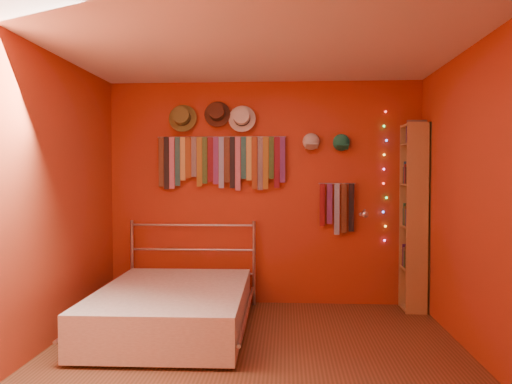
% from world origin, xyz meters
% --- Properties ---
extents(ground, '(3.50, 3.50, 0.00)m').
position_xyz_m(ground, '(0.00, 0.00, 0.00)').
color(ground, brown).
rests_on(ground, ground).
extents(back_wall, '(3.50, 0.02, 2.50)m').
position_xyz_m(back_wall, '(0.00, 1.75, 1.25)').
color(back_wall, '#A7351A').
rests_on(back_wall, ground).
extents(right_wall, '(0.02, 3.50, 2.50)m').
position_xyz_m(right_wall, '(1.75, 0.00, 1.25)').
color(right_wall, '#A7351A').
rests_on(right_wall, ground).
extents(left_wall, '(0.02, 3.50, 2.50)m').
position_xyz_m(left_wall, '(-1.75, 0.00, 1.25)').
color(left_wall, '#A7351A').
rests_on(left_wall, ground).
extents(ceiling, '(3.50, 3.50, 0.02)m').
position_xyz_m(ceiling, '(0.00, 0.00, 2.50)').
color(ceiling, white).
rests_on(ceiling, back_wall).
extents(tie_rack, '(1.45, 0.03, 0.61)m').
position_xyz_m(tie_rack, '(-0.47, 1.68, 1.62)').
color(tie_rack, '#AAAAAF').
rests_on(tie_rack, back_wall).
extents(small_tie_rack, '(0.40, 0.03, 0.57)m').
position_xyz_m(small_tie_rack, '(0.82, 1.69, 1.12)').
color(small_tie_rack, '#AAAAAF').
rests_on(small_tie_rack, back_wall).
extents(fedora_olive, '(0.31, 0.17, 0.31)m').
position_xyz_m(fedora_olive, '(-0.91, 1.65, 2.10)').
color(fedora_olive, olive).
rests_on(fedora_olive, back_wall).
extents(fedora_brown, '(0.29, 0.16, 0.29)m').
position_xyz_m(fedora_brown, '(-0.52, 1.65, 2.14)').
color(fedora_brown, '#442518').
rests_on(fedora_brown, back_wall).
extents(fedora_white, '(0.30, 0.17, 0.30)m').
position_xyz_m(fedora_white, '(-0.24, 1.65, 2.09)').
color(fedora_white, silver).
rests_on(fedora_white, back_wall).
extents(cap_white, '(0.18, 0.23, 0.18)m').
position_xyz_m(cap_white, '(0.53, 1.70, 1.82)').
color(cap_white, silver).
rests_on(cap_white, back_wall).
extents(cap_green, '(0.18, 0.23, 0.18)m').
position_xyz_m(cap_green, '(0.86, 1.70, 1.81)').
color(cap_green, '#1B7C5B').
rests_on(cap_green, back_wall).
extents(fairy_lights, '(0.06, 0.02, 1.45)m').
position_xyz_m(fairy_lights, '(1.34, 1.71, 1.44)').
color(fairy_lights, '#FF3333').
rests_on(fairy_lights, back_wall).
extents(reading_lamp, '(0.08, 0.33, 0.10)m').
position_xyz_m(reading_lamp, '(1.09, 1.49, 1.04)').
color(reading_lamp, '#AAAAAF').
rests_on(reading_lamp, back_wall).
extents(bookshelf, '(0.25, 0.34, 2.00)m').
position_xyz_m(bookshelf, '(1.66, 1.53, 1.02)').
color(bookshelf, '#A6834B').
rests_on(bookshelf, ground).
extents(bed, '(1.44, 1.96, 0.94)m').
position_xyz_m(bed, '(-0.80, 0.66, 0.22)').
color(bed, '#AAAAAF').
rests_on(bed, ground).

